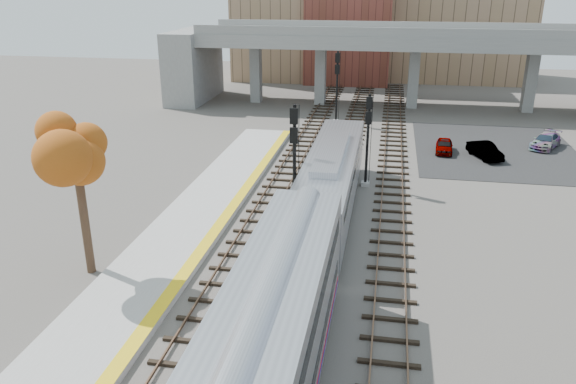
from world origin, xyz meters
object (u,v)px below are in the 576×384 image
(signal_mast_far, at_px, (337,87))
(car_c, at_px, (546,141))
(car_b, at_px, (485,151))
(car_a, at_px, (444,146))
(locomotive, at_px, (331,180))
(signal_mast_near, at_px, (294,164))
(signal_mast_mid, at_px, (367,142))
(tree, at_px, (75,149))

(signal_mast_far, height_order, car_c, signal_mast_far)
(car_c, bearing_deg, car_b, -115.29)
(signal_mast_far, distance_m, car_a, 14.37)
(locomotive, height_order, car_c, locomotive)
(signal_mast_near, height_order, car_a, signal_mast_near)
(signal_mast_mid, relative_size, car_c, 1.53)
(car_b, bearing_deg, car_c, 14.05)
(car_b, distance_m, car_c, 7.22)
(signal_mast_near, height_order, signal_mast_mid, signal_mast_near)
(signal_mast_far, height_order, car_a, signal_mast_far)
(signal_mast_near, distance_m, tree, 12.86)
(signal_mast_mid, bearing_deg, signal_mast_near, -119.34)
(locomotive, height_order, signal_mast_far, signal_mast_far)
(tree, distance_m, car_b, 34.03)
(locomotive, xyz_separation_m, signal_mast_mid, (2.00, 5.48, 1.07))
(locomotive, bearing_deg, car_a, 61.24)
(locomotive, height_order, tree, tree)
(signal_mast_near, xyz_separation_m, car_a, (10.48, 17.08, -3.12))
(car_a, height_order, car_c, car_c)
(signal_mast_mid, xyz_separation_m, car_a, (6.38, 9.78, -2.70))
(tree, bearing_deg, signal_mast_mid, 49.36)
(car_c, bearing_deg, signal_mast_far, -168.93)
(signal_mast_mid, bearing_deg, tree, -130.64)
(signal_mast_near, xyz_separation_m, tree, (-9.33, -8.35, 2.92))
(tree, distance_m, car_c, 41.06)
(car_a, bearing_deg, signal_mast_far, 143.02)
(signal_mast_near, relative_size, signal_mast_mid, 1.09)
(signal_mast_mid, relative_size, car_b, 1.68)
(tree, bearing_deg, signal_mast_near, 41.83)
(signal_mast_near, distance_m, car_a, 20.28)
(signal_mast_far, bearing_deg, signal_mast_mid, -77.89)
(signal_mast_mid, bearing_deg, car_b, 41.86)
(car_b, bearing_deg, signal_mast_mid, -160.11)
(signal_mast_far, bearing_deg, signal_mast_near, -90.00)
(locomotive, bearing_deg, signal_mast_mid, 69.94)
(signal_mast_far, xyz_separation_m, car_b, (13.74, -10.47, -3.07))
(car_a, xyz_separation_m, car_b, (3.27, -1.14, 0.06))
(locomotive, xyz_separation_m, signal_mast_far, (-2.10, 24.58, 1.50))
(signal_mast_far, xyz_separation_m, car_a, (10.48, -9.32, -3.13))
(locomotive, height_order, car_a, locomotive)
(locomotive, xyz_separation_m, signal_mast_near, (-2.10, -1.82, 1.49))
(tree, xyz_separation_m, car_b, (23.07, 24.29, -5.97))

